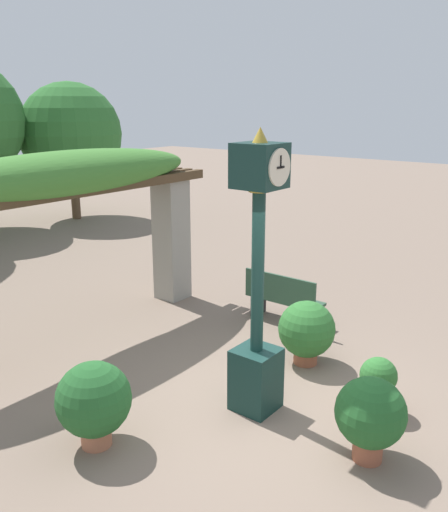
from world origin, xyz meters
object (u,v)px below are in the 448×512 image
(pedestal_clock, at_px, (257,295))
(park_bench, at_px, (283,299))
(potted_plant_near_left, at_px, (307,330))
(potted_plant_far_left, at_px, (370,415))
(potted_plant_far_right, at_px, (94,401))
(potted_plant_near_right, at_px, (378,386))

(pedestal_clock, distance_m, park_bench, 2.99)
(pedestal_clock, bearing_deg, potted_plant_near_left, 4.62)
(potted_plant_far_left, height_order, potted_plant_far_right, potted_plant_far_right)
(potted_plant_near_right, xyz_separation_m, potted_plant_far_right, (-2.58, 2.17, 0.20))
(pedestal_clock, bearing_deg, park_bench, 25.28)
(potted_plant_near_left, distance_m, potted_plant_far_left, 2.25)
(potted_plant_far_right, relative_size, park_bench, 0.72)
(potted_plant_near_right, bearing_deg, potted_plant_far_right, 139.84)
(potted_plant_near_left, relative_size, potted_plant_far_left, 1.01)
(potted_plant_near_right, relative_size, potted_plant_far_left, 0.76)
(potted_plant_far_left, distance_m, potted_plant_far_right, 2.96)
(pedestal_clock, distance_m, potted_plant_far_right, 2.18)
(potted_plant_near_left, distance_m, park_bench, 1.53)
(pedestal_clock, relative_size, potted_plant_far_left, 3.66)
(pedestal_clock, height_order, potted_plant_near_right, pedestal_clock)
(potted_plant_near_right, bearing_deg, park_bench, 55.24)
(potted_plant_far_right, xyz_separation_m, park_bench, (4.25, 0.24, -0.12))
(potted_plant_far_left, relative_size, potted_plant_far_right, 0.95)
(pedestal_clock, relative_size, potted_plant_near_left, 3.62)
(pedestal_clock, distance_m, potted_plant_near_right, 1.88)
(potted_plant_far_left, xyz_separation_m, park_bench, (2.63, 2.72, -0.11))
(potted_plant_near_left, xyz_separation_m, park_bench, (1.09, 1.08, -0.09))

